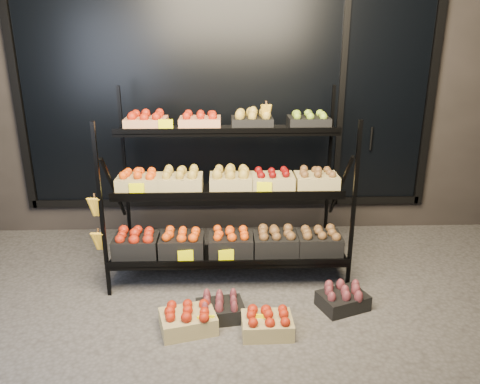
{
  "coord_description": "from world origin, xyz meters",
  "views": [
    {
      "loc": [
        -0.02,
        -3.36,
        2.14
      ],
      "look_at": [
        0.11,
        0.55,
        0.79
      ],
      "focal_mm": 35.0,
      "sensor_mm": 36.0,
      "label": 1
    }
  ],
  "objects_px": {
    "floor_crate_midleft": "(220,308)",
    "floor_crate_left": "(188,319)",
    "display_rack": "(227,191)",
    "floor_crate_midright": "(267,323)"
  },
  "relations": [
    {
      "from": "floor_crate_midleft",
      "to": "floor_crate_left",
      "type": "bearing_deg",
      "value": -158.56
    },
    {
      "from": "display_rack",
      "to": "floor_crate_midright",
      "type": "relative_size",
      "value": 5.74
    },
    {
      "from": "floor_crate_midleft",
      "to": "floor_crate_midright",
      "type": "height_order",
      "value": "floor_crate_midright"
    },
    {
      "from": "floor_crate_midleft",
      "to": "floor_crate_midright",
      "type": "relative_size",
      "value": 1.05
    },
    {
      "from": "display_rack",
      "to": "floor_crate_left",
      "type": "relative_size",
      "value": 4.67
    },
    {
      "from": "floor_crate_left",
      "to": "floor_crate_midright",
      "type": "xyz_separation_m",
      "value": [
        0.59,
        -0.06,
        -0.0
      ]
    },
    {
      "from": "floor_crate_left",
      "to": "floor_crate_midleft",
      "type": "height_order",
      "value": "floor_crate_left"
    },
    {
      "from": "display_rack",
      "to": "floor_crate_midleft",
      "type": "distance_m",
      "value": 1.06
    },
    {
      "from": "display_rack",
      "to": "floor_crate_midleft",
      "type": "bearing_deg",
      "value": -94.42
    },
    {
      "from": "display_rack",
      "to": "floor_crate_midright",
      "type": "bearing_deg",
      "value": -73.88
    }
  ]
}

